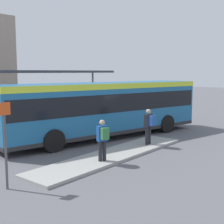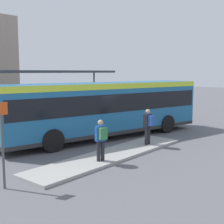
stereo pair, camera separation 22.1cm
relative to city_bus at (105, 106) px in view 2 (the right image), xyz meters
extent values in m
plane|color=#5B5B60|center=(-0.01, 0.00, -1.83)|extent=(120.00, 120.00, 0.00)
cube|color=#9E9E99|center=(-2.84, -2.90, -1.77)|extent=(8.91, 1.80, 0.12)
cube|color=#1E6093|center=(-0.01, 0.00, -0.09)|extent=(12.73, 5.18, 2.78)
cube|color=#C6DB33|center=(-0.01, 0.00, 1.15)|extent=(12.75, 5.20, 0.30)
cube|color=black|center=(-0.01, 0.00, 0.24)|extent=(12.49, 5.15, 0.97)
cube|color=black|center=(6.06, -1.38, 0.24)|extent=(0.58, 2.23, 1.07)
cube|color=#28282B|center=(-0.01, 0.00, -1.38)|extent=(12.74, 5.19, 0.20)
cylinder|color=black|center=(4.03, 0.30, -1.28)|extent=(1.13, 0.52, 1.10)
cylinder|color=black|center=(3.50, -2.01, -1.28)|extent=(1.13, 0.52, 1.10)
cylinder|color=black|center=(-3.52, 2.02, -1.28)|extent=(1.13, 0.52, 1.10)
cylinder|color=black|center=(-4.05, -0.29, -1.28)|extent=(1.13, 0.52, 1.10)
cylinder|color=#232328|center=(-4.09, -3.22, -1.30)|extent=(0.16, 0.16, 0.83)
cylinder|color=#232328|center=(-3.91, -3.29, -1.30)|extent=(0.16, 0.16, 0.83)
cube|color=#194799|center=(-4.00, -3.26, -0.57)|extent=(0.47, 0.35, 0.62)
cube|color=#337542|center=(-4.07, -3.46, -0.54)|extent=(0.36, 0.30, 0.47)
sphere|color=tan|center=(-4.00, -3.26, -0.12)|extent=(0.23, 0.23, 0.23)
cylinder|color=#232328|center=(-0.41, -3.10, -1.28)|extent=(0.16, 0.16, 0.87)
cylinder|color=#232328|center=(-0.22, -3.11, -1.28)|extent=(0.16, 0.16, 0.87)
cube|color=black|center=(-0.32, -3.10, -0.51)|extent=(0.44, 0.25, 0.65)
cube|color=#234CA3|center=(-0.33, -3.33, -0.48)|extent=(0.34, 0.23, 0.50)
sphere|color=tan|center=(-0.32, -3.10, -0.05)|extent=(0.24, 0.24, 0.24)
torus|color=black|center=(8.81, 4.10, -1.48)|extent=(0.13, 0.72, 0.72)
torus|color=black|center=(8.71, 3.13, -1.48)|extent=(0.13, 0.72, 0.72)
cylinder|color=black|center=(8.76, 3.62, -1.24)|extent=(0.12, 0.76, 0.04)
cylinder|color=black|center=(8.74, 3.44, -1.30)|extent=(0.04, 0.04, 0.35)
cube|color=black|center=(8.74, 3.44, -1.13)|extent=(0.09, 0.19, 0.04)
cylinder|color=black|center=(8.80, 4.01, -1.16)|extent=(0.48, 0.09, 0.03)
torus|color=black|center=(8.79, 3.88, -1.49)|extent=(0.07, 0.69, 0.69)
torus|color=black|center=(8.76, 4.82, -1.49)|extent=(0.07, 0.69, 0.69)
cylinder|color=#287F3D|center=(8.78, 4.35, -1.27)|extent=(0.06, 0.73, 0.04)
cylinder|color=#287F3D|center=(8.77, 4.52, -1.32)|extent=(0.04, 0.04, 0.34)
cube|color=black|center=(8.77, 4.52, -1.16)|extent=(0.08, 0.18, 0.04)
cylinder|color=#287F3D|center=(8.79, 3.98, -1.19)|extent=(0.48, 0.05, 0.03)
cube|color=#383D47|center=(1.22, 7.12, 1.92)|extent=(12.80, 3.18, 0.18)
cylinder|color=gray|center=(6.66, 7.12, 0.00)|extent=(0.16, 0.16, 3.66)
cylinder|color=slate|center=(-2.77, 4.24, -1.59)|extent=(0.79, 0.79, 0.48)
sphere|color=#337F38|center=(-2.77, 4.24, -1.01)|extent=(0.91, 0.91, 0.91)
cylinder|color=#4C4C51|center=(-8.04, -2.73, -0.63)|extent=(0.08, 0.08, 2.40)
cube|color=#D84C19|center=(-8.04, -2.73, 0.77)|extent=(0.44, 0.03, 0.40)
camera|label=1|loc=(-13.35, -11.42, 1.92)|focal=50.00mm
camera|label=2|loc=(-13.21, -11.59, 1.92)|focal=50.00mm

